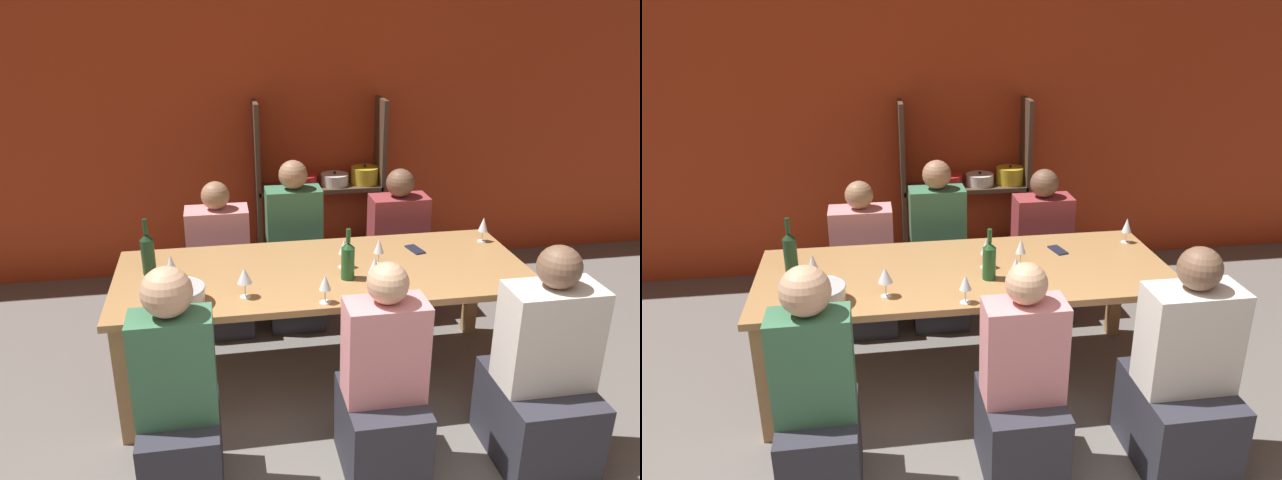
{
  "view_description": "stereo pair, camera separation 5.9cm",
  "coord_description": "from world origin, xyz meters",
  "views": [
    {
      "loc": [
        -0.59,
        -1.34,
        2.28
      ],
      "look_at": [
        -0.0,
        2.08,
        0.91
      ],
      "focal_mm": 35.0,
      "sensor_mm": 36.0,
      "label": 1
    },
    {
      "loc": [
        -0.53,
        -1.35,
        2.28
      ],
      "look_at": [
        -0.0,
        2.08,
        0.91
      ],
      "focal_mm": 35.0,
      "sensor_mm": 36.0,
      "label": 2
    }
  ],
  "objects": [
    {
      "name": "wine_glass_white_a",
      "position": [
        0.13,
        1.99,
        0.89
      ],
      "size": [
        0.07,
        0.07,
        0.18
      ],
      "color": "white",
      "rests_on": "dining_table"
    },
    {
      "name": "wine_glass_white_c",
      "position": [
        -0.48,
        1.7,
        0.88
      ],
      "size": [
        0.08,
        0.08,
        0.17
      ],
      "color": "white",
      "rests_on": "dining_table"
    },
    {
      "name": "wine_glass_red_b",
      "position": [
        -0.06,
        1.56,
        0.87
      ],
      "size": [
        0.06,
        0.06,
        0.16
      ],
      "color": "white",
      "rests_on": "dining_table"
    },
    {
      "name": "wine_glass_red_a",
      "position": [
        0.34,
        1.99,
        0.88
      ],
      "size": [
        0.07,
        0.07,
        0.17
      ],
      "color": "white",
      "rests_on": "dining_table"
    },
    {
      "name": "dining_table",
      "position": [
        -0.0,
        1.98,
        0.68
      ],
      "size": [
        2.43,
        0.97,
        0.76
      ],
      "color": "#AD7F4C",
      "rests_on": "ground_plane"
    },
    {
      "name": "wine_glass_white_b",
      "position": [
        -0.87,
        1.96,
        0.87
      ],
      "size": [
        0.06,
        0.06,
        0.17
      ],
      "color": "white",
      "rests_on": "dining_table"
    },
    {
      "name": "cell_phone",
      "position": [
        0.63,
        2.18,
        0.76
      ],
      "size": [
        0.1,
        0.16,
        0.01
      ],
      "color": "#1E2338",
      "rests_on": "dining_table"
    },
    {
      "name": "wine_glass_white_d",
      "position": [
        1.11,
        2.25,
        0.87
      ],
      "size": [
        0.06,
        0.06,
        0.17
      ],
      "color": "white",
      "rests_on": "dining_table"
    },
    {
      "name": "wine_glass_empty_a",
      "position": [
        0.24,
        1.7,
        0.88
      ],
      "size": [
        0.07,
        0.07,
        0.18
      ],
      "color": "white",
      "rests_on": "dining_table"
    },
    {
      "name": "wall_back_red",
      "position": [
        0.0,
        3.83,
        1.35
      ],
      "size": [
        8.8,
        0.06,
        2.7
      ],
      "color": "#B23819",
      "rests_on": "ground_plane"
    },
    {
      "name": "person_far_a",
      "position": [
        -0.61,
        2.81,
        0.39
      ],
      "size": [
        0.44,
        0.55,
        1.09
      ],
      "rotation": [
        0.0,
        0.0,
        3.14
      ],
      "color": "#2D2D38",
      "rests_on": "ground_plane"
    },
    {
      "name": "wine_bottle_green",
      "position": [
        -1.01,
        2.1,
        0.89
      ],
      "size": [
        0.08,
        0.08,
        0.34
      ],
      "color": "#19381E",
      "rests_on": "dining_table"
    },
    {
      "name": "person_far_c",
      "position": [
        -0.07,
        2.8,
        0.45
      ],
      "size": [
        0.39,
        0.49,
        1.22
      ],
      "rotation": [
        0.0,
        0.0,
        3.14
      ],
      "color": "#2D2D38",
      "rests_on": "ground_plane"
    },
    {
      "name": "person_near_a",
      "position": [
        0.97,
        1.11,
        0.43
      ],
      "size": [
        0.46,
        0.57,
        1.19
      ],
      "color": "#2D2D38",
      "rests_on": "ground_plane"
    },
    {
      "name": "person_near_c",
      "position": [
        -0.83,
        1.15,
        0.45
      ],
      "size": [
        0.37,
        0.47,
        1.2
      ],
      "color": "#2D2D38",
      "rests_on": "ground_plane"
    },
    {
      "name": "person_far_b",
      "position": [
        0.7,
        2.81,
        0.4
      ],
      "size": [
        0.42,
        0.52,
        1.12
      ],
      "rotation": [
        0.0,
        0.0,
        3.14
      ],
      "color": "#2D2D38",
      "rests_on": "ground_plane"
    },
    {
      "name": "mixing_bowl",
      "position": [
        -0.82,
        1.67,
        0.81
      ],
      "size": [
        0.28,
        0.28,
        0.1
      ],
      "color": "#B7BABC",
      "rests_on": "dining_table"
    },
    {
      "name": "person_near_b",
      "position": [
        0.15,
        1.14,
        0.42
      ],
      "size": [
        0.39,
        0.49,
        1.15
      ],
      "color": "#2D2D38",
      "rests_on": "ground_plane"
    },
    {
      "name": "shelf_unit",
      "position": [
        0.3,
        3.63,
        0.56
      ],
      "size": [
        1.07,
        0.3,
        1.49
      ],
      "color": "#4C3828",
      "rests_on": "ground_plane"
    },
    {
      "name": "wine_bottle_dark",
      "position": [
        0.12,
        1.84,
        0.88
      ],
      "size": [
        0.08,
        0.08,
        0.3
      ],
      "color": "#1E4C23",
      "rests_on": "dining_table"
    }
  ]
}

